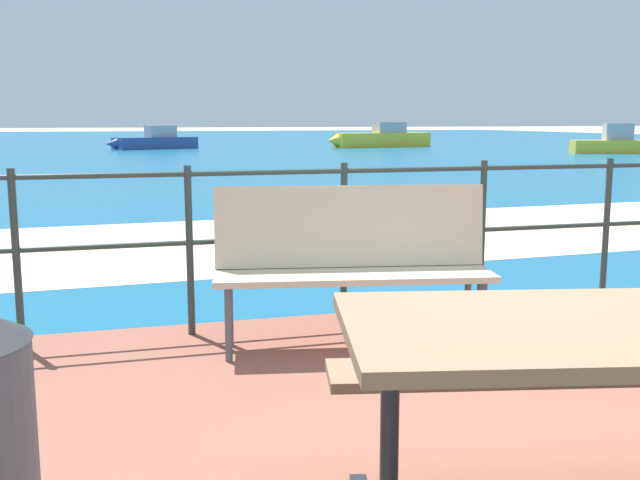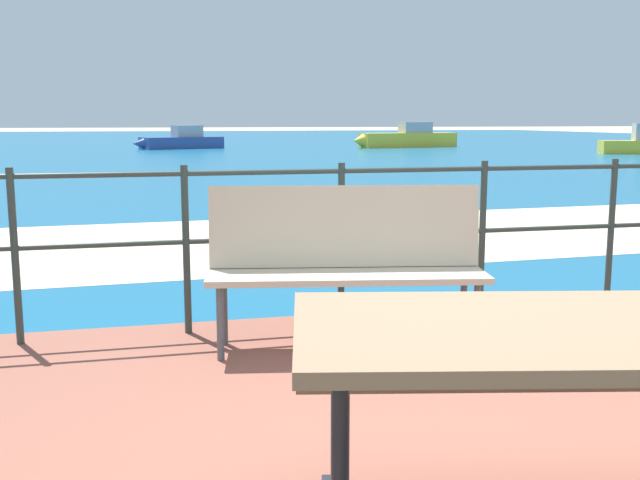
{
  "view_description": "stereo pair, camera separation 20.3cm",
  "coord_description": "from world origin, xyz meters",
  "px_view_note": "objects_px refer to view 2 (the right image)",
  "views": [
    {
      "loc": [
        -1.43,
        -2.13,
        1.38
      ],
      "look_at": [
        -0.03,
        2.81,
        0.54
      ],
      "focal_mm": 41.77,
      "sensor_mm": 36.0,
      "label": 1
    },
    {
      "loc": [
        -1.24,
        -2.18,
        1.38
      ],
      "look_at": [
        -0.03,
        2.81,
        0.54
      ],
      "focal_mm": 41.77,
      "sensor_mm": 36.0,
      "label": 2
    }
  ],
  "objects_px": {
    "picnic_table": "(589,395)",
    "park_bench": "(346,253)",
    "boat_mid": "(181,141)",
    "boat_near": "(407,138)"
  },
  "relations": [
    {
      "from": "boat_near",
      "to": "boat_mid",
      "type": "relative_size",
      "value": 1.31
    },
    {
      "from": "picnic_table",
      "to": "boat_near",
      "type": "xyz_separation_m",
      "value": [
        11.56,
        32.87,
        -0.21
      ]
    },
    {
      "from": "picnic_table",
      "to": "boat_mid",
      "type": "bearing_deg",
      "value": 100.86
    },
    {
      "from": "boat_near",
      "to": "boat_mid",
      "type": "distance_m",
      "value": 10.84
    },
    {
      "from": "picnic_table",
      "to": "park_bench",
      "type": "height_order",
      "value": "park_bench"
    },
    {
      "from": "picnic_table",
      "to": "boat_mid",
      "type": "relative_size",
      "value": 0.42
    },
    {
      "from": "picnic_table",
      "to": "park_bench",
      "type": "distance_m",
      "value": 2.43
    },
    {
      "from": "park_bench",
      "to": "boat_near",
      "type": "bearing_deg",
      "value": 79.59
    },
    {
      "from": "picnic_table",
      "to": "park_bench",
      "type": "bearing_deg",
      "value": 101.86
    },
    {
      "from": "picnic_table",
      "to": "boat_near",
      "type": "bearing_deg",
      "value": 82.76
    }
  ]
}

